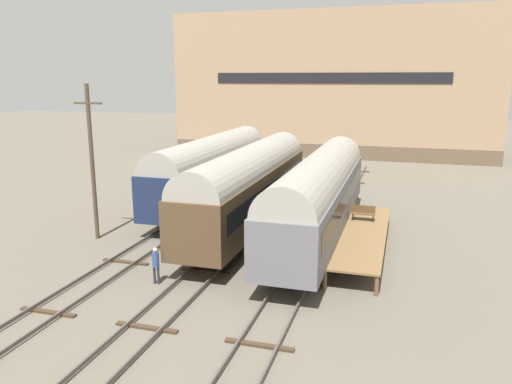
# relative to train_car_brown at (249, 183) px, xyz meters

# --- Properties ---
(ground_plane) EXTENTS (200.00, 200.00, 0.00)m
(ground_plane) POSITION_rel_train_car_brown_xyz_m (0.00, -4.31, -3.06)
(ground_plane) COLOR #60594C
(track_left) EXTENTS (2.60, 60.00, 0.26)m
(track_left) POSITION_rel_train_car_brown_xyz_m (-4.54, -4.31, -2.92)
(track_left) COLOR #4C4742
(track_left) RESTS_ON ground
(track_middle) EXTENTS (2.60, 60.00, 0.26)m
(track_middle) POSITION_rel_train_car_brown_xyz_m (0.00, -4.31, -2.92)
(track_middle) COLOR #4C4742
(track_middle) RESTS_ON ground
(track_right) EXTENTS (2.60, 60.00, 0.26)m
(track_right) POSITION_rel_train_car_brown_xyz_m (4.54, -4.31, -2.92)
(track_right) COLOR #4C4742
(track_right) RESTS_ON ground
(train_car_brown) EXTENTS (3.06, 18.19, 5.38)m
(train_car_brown) POSITION_rel_train_car_brown_xyz_m (0.00, 0.00, 0.00)
(train_car_brown) COLOR black
(train_car_brown) RESTS_ON ground
(train_car_grey) EXTENTS (3.13, 18.98, 5.23)m
(train_car_grey) POSITION_rel_train_car_brown_xyz_m (4.54, -0.77, -0.10)
(train_car_grey) COLOR black
(train_car_grey) RESTS_ON ground
(train_car_navy) EXTENTS (3.10, 17.58, 5.30)m
(train_car_navy) POSITION_rel_train_car_brown_xyz_m (-4.54, 5.08, -0.06)
(train_car_navy) COLOR black
(train_car_navy) RESTS_ON ground
(station_platform) EXTENTS (2.62, 12.03, 1.05)m
(station_platform) POSITION_rel_train_car_brown_xyz_m (7.17, -1.82, -2.10)
(station_platform) COLOR brown
(station_platform) RESTS_ON ground
(bench) EXTENTS (1.40, 0.40, 0.91)m
(bench) POSITION_rel_train_car_brown_xyz_m (6.98, 0.75, -1.53)
(bench) COLOR brown
(bench) RESTS_ON station_platform
(person_worker) EXTENTS (0.32, 0.32, 1.79)m
(person_worker) POSITION_rel_train_car_brown_xyz_m (-1.68, -9.29, -1.98)
(person_worker) COLOR #282833
(person_worker) RESTS_ON ground
(utility_pole) EXTENTS (1.80, 0.24, 9.17)m
(utility_pole) POSITION_rel_train_car_brown_xyz_m (-8.35, -4.14, 1.69)
(utility_pole) COLOR #473828
(utility_pole) RESTS_ON ground
(warehouse_building) EXTENTS (38.87, 10.27, 17.24)m
(warehouse_building) POSITION_rel_train_car_brown_xyz_m (0.10, 35.30, 5.56)
(warehouse_building) COLOR brown
(warehouse_building) RESTS_ON ground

